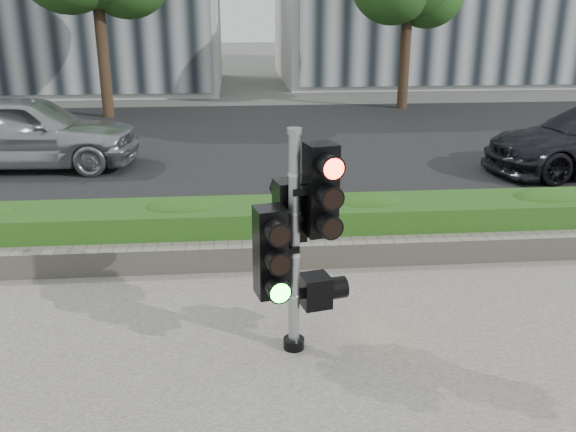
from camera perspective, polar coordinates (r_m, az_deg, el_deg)
The scene contains 7 objects.
ground at distance 6.68m, azimuth -0.68°, elevation -11.48°, with size 120.00×120.00×0.00m, color #51514C.
road at distance 16.11m, azimuth -3.43°, elevation 6.79°, with size 60.00×13.00×0.02m, color black.
curb at distance 9.50m, azimuth -2.14°, elevation -1.54°, with size 60.00×0.25×0.12m, color gray.
stone_wall at distance 8.29m, azimuth -1.70°, elevation -3.64°, with size 12.00×0.32×0.34m, color gray.
hedge at distance 8.83m, azimuth -1.96°, elevation -1.01°, with size 12.00×1.00×0.68m, color #428729.
traffic_signal at distance 5.96m, azimuth 0.77°, elevation -1.47°, with size 0.83×0.68×2.30m.
car_silver at distance 14.54m, azimuth -23.28°, elevation 7.29°, with size 1.91×4.76×1.62m, color #9D9FA4.
Camera 1 is at (-0.43, -5.74, 3.37)m, focal length 38.00 mm.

